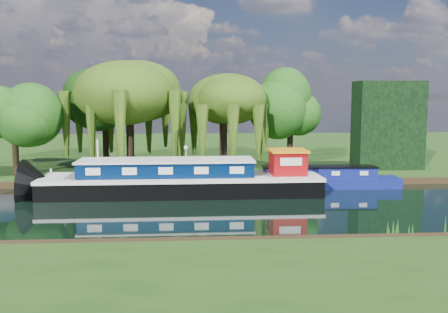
{
  "coord_description": "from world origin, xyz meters",
  "views": [
    {
      "loc": [
        1.02,
        -30.82,
        6.99
      ],
      "look_at": [
        3.27,
        4.28,
        2.8
      ],
      "focal_mm": 40.0,
      "sensor_mm": 36.0,
      "label": 1
    }
  ],
  "objects": [
    {
      "name": "narrowboat",
      "position": [
        10.86,
        6.89,
        0.64
      ],
      "size": [
        12.48,
        2.52,
        1.81
      ],
      "rotation": [
        0.0,
        0.0,
        -0.04
      ],
      "color": "navy",
      "rests_on": "ground"
    },
    {
      "name": "ground",
      "position": [
        0.0,
        0.0,
        0.0
      ],
      "size": [
        120.0,
        120.0,
        0.0
      ],
      "primitive_type": "plane",
      "color": "black"
    },
    {
      "name": "reeds_near",
      "position": [
        6.87,
        -7.57,
        0.55
      ],
      "size": [
        33.7,
        1.5,
        1.1
      ],
      "color": "#194E14",
      "rests_on": "ground"
    },
    {
      "name": "tree_far_mid",
      "position": [
        -7.31,
        17.72,
        6.23
      ],
      "size": [
        5.12,
        5.12,
        8.38
      ],
      "color": "black",
      "rests_on": "far_bank"
    },
    {
      "name": "conifer_hedge",
      "position": [
        19.0,
        14.0,
        4.45
      ],
      "size": [
        6.0,
        3.0,
        8.0
      ],
      "primitive_type": "cube",
      "color": "black",
      "rests_on": "far_bank"
    },
    {
      "name": "tree_far_right",
      "position": [
        10.2,
        15.36,
        5.91
      ],
      "size": [
        4.85,
        4.85,
        7.94
      ],
      "color": "black",
      "rests_on": "far_bank"
    },
    {
      "name": "willow_left",
      "position": [
        -4.5,
        13.92,
        7.2
      ],
      "size": [
        7.76,
        7.76,
        9.3
      ],
      "color": "black",
      "rests_on": "far_bank"
    },
    {
      "name": "mooring_posts",
      "position": [
        -0.5,
        8.4,
        0.95
      ],
      "size": [
        19.16,
        0.16,
        1.0
      ],
      "color": "silver",
      "rests_on": "far_bank"
    },
    {
      "name": "tree_far_left",
      "position": [
        -13.73,
        11.58,
        5.56
      ],
      "size": [
        4.63,
        4.63,
        7.45
      ],
      "color": "black",
      "rests_on": "far_bank"
    },
    {
      "name": "far_bank",
      "position": [
        0.0,
        34.0,
        0.23
      ],
      "size": [
        120.0,
        52.0,
        0.45
      ],
      "primitive_type": "cube",
      "color": "#19390F",
      "rests_on": "ground"
    },
    {
      "name": "willow_right",
      "position": [
        3.8,
        13.51,
        6.14
      ],
      "size": [
        6.4,
        6.4,
        7.8
      ],
      "color": "black",
      "rests_on": "far_bank"
    },
    {
      "name": "dutch_barge",
      "position": [
        0.44,
        4.78,
        1.04
      ],
      "size": [
        19.95,
        4.66,
        4.2
      ],
      "rotation": [
        0.0,
        0.0,
        0.01
      ],
      "color": "black",
      "rests_on": "ground"
    },
    {
      "name": "red_dinghy",
      "position": [
        -9.09,
        4.97,
        0.0
      ],
      "size": [
        3.25,
        2.57,
        0.61
      ],
      "primitive_type": "imported",
      "rotation": [
        0.0,
        0.0,
        1.4
      ],
      "color": "maroon",
      "rests_on": "ground"
    },
    {
      "name": "lamppost",
      "position": [
        0.5,
        10.5,
        2.42
      ],
      "size": [
        0.36,
        0.36,
        2.56
      ],
      "color": "silver",
      "rests_on": "far_bank"
    }
  ]
}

